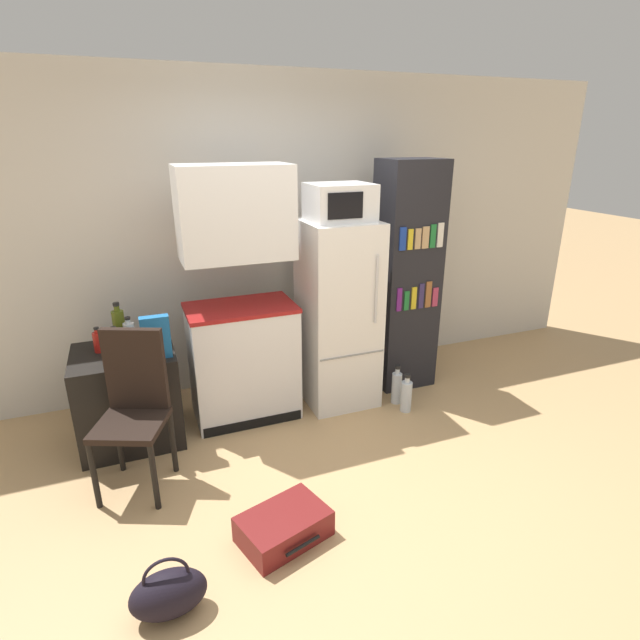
{
  "coord_description": "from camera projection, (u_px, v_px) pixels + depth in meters",
  "views": [
    {
      "loc": [
        -1.12,
        -2.21,
        2.14
      ],
      "look_at": [
        0.07,
        0.85,
        0.92
      ],
      "focal_mm": 28.0,
      "sensor_mm": 36.0,
      "label": 1
    }
  ],
  "objects": [
    {
      "name": "microwave",
      "position": [
        340.0,
        202.0,
        3.77
      ],
      "size": [
        0.47,
        0.41,
        0.28
      ],
      "color": "silver",
      "rests_on": "refrigerator"
    },
    {
      "name": "handbag",
      "position": [
        168.0,
        593.0,
        2.34
      ],
      "size": [
        0.36,
        0.2,
        0.33
      ],
      "color": "black",
      "rests_on": "ground_plane"
    },
    {
      "name": "bottle_olive_oil",
      "position": [
        119.0,
        325.0,
        3.68
      ],
      "size": [
        0.09,
        0.09,
        0.3
      ],
      "color": "#566619",
      "rests_on": "side_table"
    },
    {
      "name": "bottle_ketchup_red",
      "position": [
        98.0,
        342.0,
        3.5
      ],
      "size": [
        0.07,
        0.07,
        0.18
      ],
      "color": "#AD1914",
      "rests_on": "side_table"
    },
    {
      "name": "bottle_green_tall",
      "position": [
        136.0,
        350.0,
        3.29
      ],
      "size": [
        0.06,
        0.06,
        0.25
      ],
      "color": "#1E6028",
      "rests_on": "side_table"
    },
    {
      "name": "bookshelf",
      "position": [
        406.0,
        278.0,
        4.31
      ],
      "size": [
        0.5,
        0.41,
        1.97
      ],
      "color": "black",
      "rests_on": "ground_plane"
    },
    {
      "name": "bottle_amber_beer",
      "position": [
        115.0,
        340.0,
        3.53
      ],
      "size": [
        0.07,
        0.07,
        0.18
      ],
      "color": "brown",
      "rests_on": "side_table"
    },
    {
      "name": "ground_plane",
      "position": [
        359.0,
        507.0,
        3.06
      ],
      "size": [
        24.0,
        24.0,
        0.0
      ],
      "primitive_type": "plane",
      "color": "tan"
    },
    {
      "name": "bottle_milk_white",
      "position": [
        116.0,
        354.0,
        3.34
      ],
      "size": [
        0.08,
        0.08,
        0.15
      ],
      "color": "white",
      "rests_on": "side_table"
    },
    {
      "name": "wall_back",
      "position": [
        286.0,
        234.0,
        4.41
      ],
      "size": [
        6.4,
        0.1,
        2.65
      ],
      "color": "beige",
      "rests_on": "ground_plane"
    },
    {
      "name": "kitchen_hutch",
      "position": [
        240.0,
        309.0,
        3.79
      ],
      "size": [
        0.82,
        0.51,
        1.96
      ],
      "color": "white",
      "rests_on": "ground_plane"
    },
    {
      "name": "refrigerator",
      "position": [
        338.0,
        315.0,
        4.08
      ],
      "size": [
        0.57,
        0.6,
        1.53
      ],
      "color": "white",
      "rests_on": "ground_plane"
    },
    {
      "name": "side_table",
      "position": [
        129.0,
        396.0,
        3.64
      ],
      "size": [
        0.7,
        0.6,
        0.71
      ],
      "color": "black",
      "rests_on": "ground_plane"
    },
    {
      "name": "bottle_clear_short",
      "position": [
        129.0,
        333.0,
        3.62
      ],
      "size": [
        0.08,
        0.08,
        0.21
      ],
      "color": "silver",
      "rests_on": "side_table"
    },
    {
      "name": "bowl",
      "position": [
        131.0,
        350.0,
        3.51
      ],
      "size": [
        0.14,
        0.14,
        0.04
      ],
      "color": "silver",
      "rests_on": "side_table"
    },
    {
      "name": "cereal_box",
      "position": [
        156.0,
        337.0,
        3.38
      ],
      "size": [
        0.19,
        0.07,
        0.3
      ],
      "color": "#1E66A8",
      "rests_on": "side_table"
    },
    {
      "name": "water_bottle_front",
      "position": [
        397.0,
        387.0,
        4.22
      ],
      "size": [
        0.08,
        0.08,
        0.35
      ],
      "color": "silver",
      "rests_on": "ground_plane"
    },
    {
      "name": "suitcase_large_flat",
      "position": [
        284.0,
        526.0,
        2.8
      ],
      "size": [
        0.56,
        0.45,
        0.16
      ],
      "rotation": [
        0.0,
        0.0,
        0.3
      ],
      "color": "maroon",
      "rests_on": "ground_plane"
    },
    {
      "name": "chair",
      "position": [
        134.0,
        398.0,
        3.11
      ],
      "size": [
        0.52,
        0.53,
        1.04
      ],
      "rotation": [
        0.0,
        0.0,
        -0.4
      ],
      "color": "black",
      "rests_on": "ground_plane"
    },
    {
      "name": "water_bottle_middle",
      "position": [
        406.0,
        395.0,
        4.09
      ],
      "size": [
        0.09,
        0.09,
        0.33
      ],
      "color": "silver",
      "rests_on": "ground_plane"
    }
  ]
}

